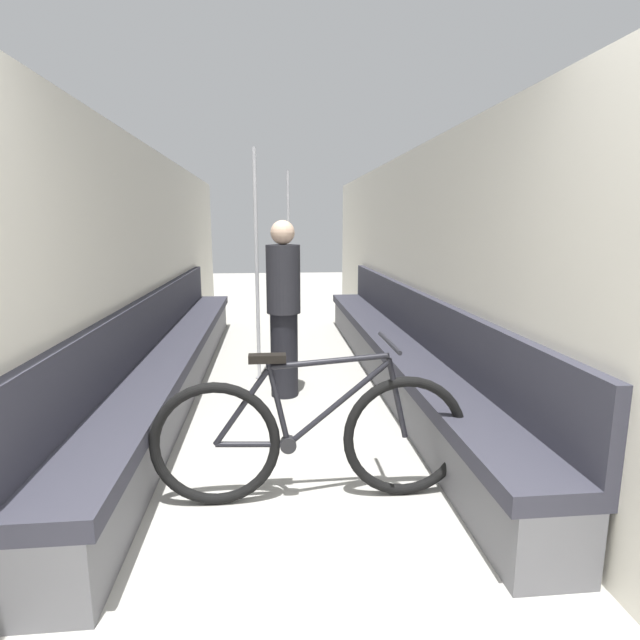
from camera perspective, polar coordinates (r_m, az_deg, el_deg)
The scene contains 8 objects.
wall_left at distance 4.85m, azimuth -19.74°, elevation 5.45°, with size 0.10×10.31×2.27m, color beige.
wall_right at distance 4.92m, azimuth 11.71°, elevation 5.93°, with size 0.10×10.31×2.27m, color beige.
bench_seat_row_left at distance 4.93m, azimuth -16.29°, elevation -4.07°, with size 0.46×5.89×0.92m.
bench_seat_row_right at distance 4.99m, azimuth 8.59°, elevation -3.57°, with size 0.46×5.89×0.92m.
bicycle at distance 2.85m, azimuth -0.97°, elevation -13.24°, with size 1.77×0.46×0.92m.
grab_pole_near at distance 6.97m, azimuth -3.59°, elevation 7.21°, with size 0.08×0.08×2.25m.
grab_pole_far at distance 4.93m, azimuth -7.22°, elevation 5.64°, with size 0.08×0.08×2.25m.
passenger_standing at distance 4.44m, azimuth -4.18°, elevation 1.40°, with size 0.30×0.30×1.58m.
Camera 1 is at (-0.14, -1.13, 1.54)m, focal length 28.00 mm.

